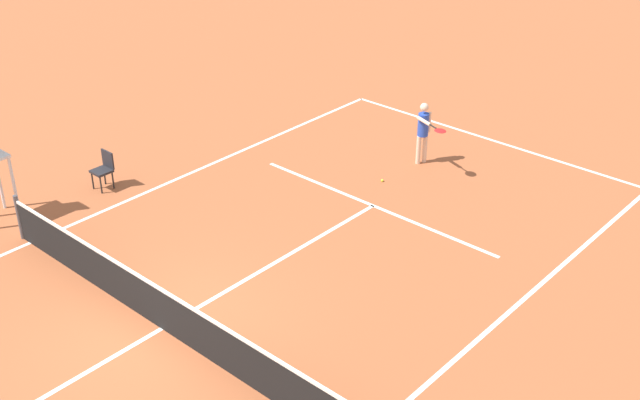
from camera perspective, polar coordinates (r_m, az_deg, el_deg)
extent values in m
plane|color=#AD5933|center=(15.49, -11.12, -8.92)|extent=(60.00, 60.00, 0.00)
cube|color=white|center=(23.12, 11.81, 4.27)|extent=(9.17, 0.10, 0.01)
cube|color=white|center=(18.83, -19.81, -2.86)|extent=(0.10, 23.05, 0.01)
cube|color=white|center=(19.21, 3.78, -0.40)|extent=(6.88, 0.10, 0.01)
cube|color=white|center=(15.49, -11.12, -8.91)|extent=(0.10, 12.68, 0.01)
cylinder|color=#4C4C51|center=(18.81, -20.53, -1.14)|extent=(0.10, 0.10, 1.07)
cube|color=black|center=(15.22, -11.27, -7.56)|extent=(9.77, 0.03, 0.91)
cube|color=white|center=(14.95, -11.45, -6.08)|extent=(9.77, 0.04, 0.06)
cylinder|color=beige|center=(21.32, 7.43, 3.65)|extent=(0.12, 0.12, 0.78)
cylinder|color=beige|center=(21.21, 6.99, 3.55)|extent=(0.12, 0.12, 0.78)
cylinder|color=#2647B7|center=(20.98, 7.32, 5.32)|extent=(0.28, 0.28, 0.61)
sphere|color=beige|center=(20.80, 7.41, 6.54)|extent=(0.22, 0.22, 0.22)
cylinder|color=beige|center=(21.07, 7.74, 5.49)|extent=(0.09, 0.09, 0.54)
cylinder|color=beige|center=(20.59, 7.38, 5.56)|extent=(0.54, 0.27, 0.09)
cylinder|color=black|center=(20.29, 8.03, 5.17)|extent=(0.26, 0.12, 0.04)
ellipsoid|color=red|center=(20.08, 8.51, 4.87)|extent=(0.40, 0.37, 0.04)
sphere|color=#CCE033|center=(20.32, 4.44, 1.39)|extent=(0.07, 0.07, 0.07)
cylinder|color=silver|center=(19.58, -20.82, 0.80)|extent=(0.07, 0.07, 1.55)
cylinder|color=#262626|center=(20.34, -15.26, 1.03)|extent=(0.04, 0.04, 0.45)
cylinder|color=#262626|center=(20.61, -15.81, 1.33)|extent=(0.04, 0.04, 0.45)
cylinder|color=#262626|center=(20.50, -14.46, 1.37)|extent=(0.04, 0.04, 0.45)
cylinder|color=#262626|center=(20.77, -15.02, 1.66)|extent=(0.04, 0.04, 0.45)
cube|color=#232328|center=(20.44, -15.22, 1.98)|extent=(0.44, 0.44, 0.06)
cube|color=#232328|center=(20.44, -14.81, 2.82)|extent=(0.44, 0.04, 0.44)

